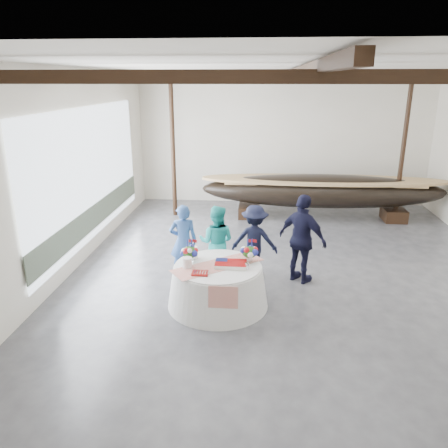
{
  "coord_description": "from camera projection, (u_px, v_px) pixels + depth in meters",
  "views": [
    {
      "loc": [
        -0.74,
        -9.39,
        4.21
      ],
      "look_at": [
        -1.51,
        -0.35,
        1.21
      ],
      "focal_mm": 35.0,
      "sensor_mm": 36.0,
      "label": 1
    }
  ],
  "objects": [
    {
      "name": "longboat_display",
      "position": [
        322.0,
        191.0,
        13.67
      ],
      "size": [
        7.58,
        1.52,
        1.42
      ],
      "color": "black",
      "rests_on": "ground"
    },
    {
      "name": "wall_front",
      "position": [
        343.0,
        319.0,
        3.76
      ],
      "size": [
        10.0,
        0.02,
        4.5
      ],
      "primitive_type": "cube",
      "color": "silver",
      "rests_on": "ground"
    },
    {
      "name": "pavilion_structure",
      "position": [
        297.0,
        90.0,
        9.58
      ],
      "size": [
        9.8,
        11.76,
        4.5
      ],
      "color": "black",
      "rests_on": "ground"
    },
    {
      "name": "banquet_table",
      "position": [
        218.0,
        285.0,
        8.48
      ],
      "size": [
        1.96,
        1.96,
        0.84
      ],
      "color": "silver",
      "rests_on": "ground"
    },
    {
      "name": "floor",
      "position": [
        290.0,
        270.0,
        10.14
      ],
      "size": [
        10.0,
        12.0,
        0.01
      ],
      "primitive_type": "cube",
      "color": "#3D3D42",
      "rests_on": "ground"
    },
    {
      "name": "open_bay",
      "position": [
        92.0,
        180.0,
        10.91
      ],
      "size": [
        0.03,
        7.0,
        3.2
      ],
      "color": "silver",
      "rests_on": "ground"
    },
    {
      "name": "guest_woman_teal",
      "position": [
        216.0,
        242.0,
        9.57
      ],
      "size": [
        0.88,
        0.72,
        1.66
      ],
      "primitive_type": "imported",
      "rotation": [
        0.0,
        0.0,
        3.02
      ],
      "color": "teal",
      "rests_on": "ground"
    },
    {
      "name": "tabletop_items",
      "position": [
        217.0,
        256.0,
        8.41
      ],
      "size": [
        1.77,
        1.53,
        0.4
      ],
      "color": "#B42412",
      "rests_on": "banquet_table"
    },
    {
      "name": "guest_man_right",
      "position": [
        302.0,
        239.0,
        9.31
      ],
      "size": [
        1.2,
        1.08,
        1.96
      ],
      "primitive_type": "imported",
      "rotation": [
        0.0,
        0.0,
        2.48
      ],
      "color": "black",
      "rests_on": "ground"
    },
    {
      "name": "wall_left",
      "position": [
        71.0,
        171.0,
        9.84
      ],
      "size": [
        0.02,
        12.0,
        4.5
      ],
      "primitive_type": "cube",
      "color": "silver",
      "rests_on": "ground"
    },
    {
      "name": "guest_man_left",
      "position": [
        255.0,
        240.0,
        9.76
      ],
      "size": [
        1.1,
        0.71,
        1.61
      ],
      "primitive_type": "imported",
      "rotation": [
        0.0,
        0.0,
        3.03
      ],
      "color": "black",
      "rests_on": "ground"
    },
    {
      "name": "wall_back",
      "position": [
        283.0,
        139.0,
        15.11
      ],
      "size": [
        10.0,
        0.02,
        4.5
      ],
      "primitive_type": "cube",
      "color": "silver",
      "rests_on": "ground"
    },
    {
      "name": "ceiling",
      "position": [
        301.0,
        65.0,
        8.73
      ],
      "size": [
        10.0,
        12.0,
        0.01
      ],
      "primitive_type": "cube",
      "color": "white",
      "rests_on": "wall_back"
    },
    {
      "name": "guest_woman_blue",
      "position": [
        183.0,
        241.0,
        9.58
      ],
      "size": [
        0.68,
        0.51,
        1.67
      ],
      "primitive_type": "imported",
      "rotation": [
        0.0,
        0.0,
        3.34
      ],
      "color": "navy",
      "rests_on": "ground"
    }
  ]
}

